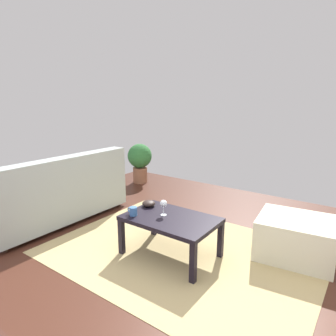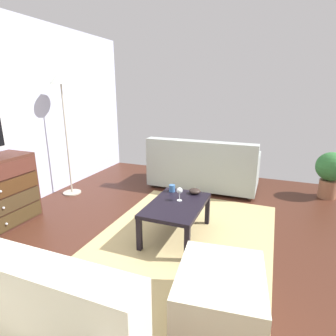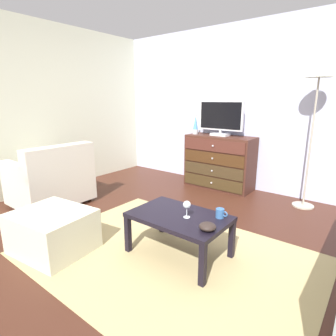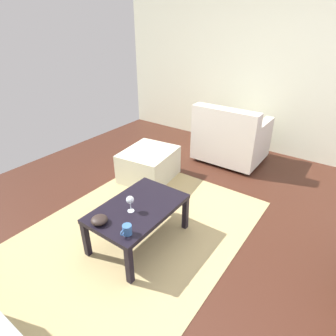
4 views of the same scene
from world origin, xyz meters
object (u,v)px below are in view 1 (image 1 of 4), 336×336
Objects in this scene: wine_glass at (164,204)px; potted_plant at (140,159)px; ottoman at (295,238)px; bowl_decorative at (149,203)px; couch_large at (56,195)px; coffee_table at (171,222)px; mug at (133,211)px.

wine_glass is 2.59m from potted_plant.
ottoman is at bearing 159.62° from potted_plant.
couch_large is at bearing 9.91° from bowl_decorative.
coffee_table is 1.27× the size of ottoman.
couch_large is at bearing 4.28° from coffee_table.
coffee_table is 2.65m from potted_plant.
ottoman is at bearing -163.13° from couch_large.
coffee_table is 5.68× the size of wine_glass.
potted_plant is (1.60, -1.69, 0.00)m from bowl_decorative.
wine_glass is at bearing 32.22° from ottoman.
mug is 0.16× the size of potted_plant.
ottoman is 3.17m from potted_plant.
potted_plant reaches higher than bowl_decorative.
couch_large reaches higher than potted_plant.
bowl_decorative is (0.36, -0.11, 0.08)m from coffee_table.
couch_large reaches higher than ottoman.
ottoman is at bearing -147.78° from wine_glass.
mug is at bearing 96.67° from bowl_decorative.
couch_large reaches higher than mug.
wine_glass is 1.38× the size of mug.
bowl_decorative is 2.32m from potted_plant.
potted_plant is (1.96, -1.79, 0.08)m from coffee_table.
wine_glass is at bearing 159.38° from bowl_decorative.
coffee_table is 1.23m from ottoman.
ottoman is (-1.01, -0.69, -0.15)m from coffee_table.
mug is at bearing 177.95° from couch_large.
couch_large is 1.94m from potted_plant.
mug reaches higher than ottoman.
couch_large is (1.33, 0.23, -0.10)m from bowl_decorative.
couch_large reaches higher than coffee_table.
ottoman is (-1.37, -0.59, -0.24)m from bowl_decorative.
bowl_decorative is at bearing 23.21° from ottoman.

